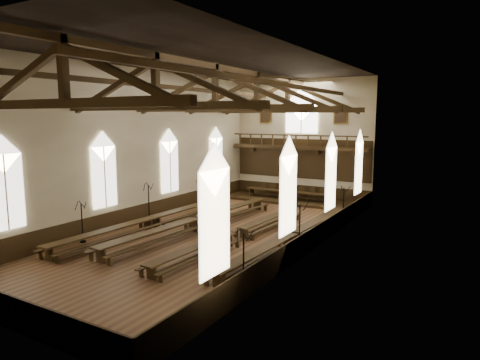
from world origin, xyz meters
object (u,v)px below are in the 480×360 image
object	(u,v)px
candelabrum_left_near	(83,230)
candelabrum_right_far	(343,211)
refectory_row_b	(197,221)
refectory_row_c	(237,233)
refectory_row_a	(152,220)
dais	(288,200)
candelabrum_right_near	(244,273)
high_table	(288,192)
refectory_row_d	(293,236)
candelabrum_left_far	(200,198)
candelabrum_right_mid	(299,237)
candelabrum_left_mid	(149,210)

from	to	relation	value
candelabrum_left_near	candelabrum_right_far	distance (m)	16.29
refectory_row_b	refectory_row_c	xyz separation A→B (m)	(3.38, -0.92, -0.09)
refectory_row_a	refectory_row_b	distance (m)	2.81
refectory_row_c	dais	world-z (taller)	refectory_row_c
refectory_row_a	candelabrum_right_near	distance (m)	11.11
refectory_row_b	candelabrum_right_near	xyz separation A→B (m)	(7.11, -6.64, 0.19)
refectory_row_b	high_table	world-z (taller)	high_table
high_table	candelabrum_right_far	world-z (taller)	candelabrum_right_far
refectory_row_b	refectory_row_d	xyz separation A→B (m)	(6.37, 0.03, -0.04)
refectory_row_a	high_table	bearing A→B (deg)	73.50
refectory_row_c	dais	size ratio (longest dim) A/B	1.22
refectory_row_c	candelabrum_left_far	bearing A→B (deg)	137.29
candelabrum_left_far	candelabrum_right_mid	xyz separation A→B (m)	(11.10, -6.78, 0.11)
candelabrum_left_mid	refectory_row_c	bearing A→B (deg)	-8.26
dais	candelabrum_left_far	world-z (taller)	candelabrum_left_far
high_table	refectory_row_c	bearing A→B (deg)	-79.37
candelabrum_left_mid	candelabrum_right_far	world-z (taller)	candelabrum_left_mid
refectory_row_a	refectory_row_d	world-z (taller)	refectory_row_a
dais	candelabrum_left_mid	world-z (taller)	candelabrum_left_mid
candelabrum_right_near	candelabrum_left_near	bearing A→B (deg)	172.79
refectory_row_c	candelabrum_left_mid	xyz separation A→B (m)	(-7.38, 1.07, 0.30)
refectory_row_d	high_table	distance (m)	12.36
refectory_row_c	high_table	bearing A→B (deg)	100.63
candelabrum_left_far	candelabrum_right_near	size ratio (longest dim) A/B	0.91
dais	candelabrum_right_far	size ratio (longest dim) A/B	4.66
candelabrum_left_near	dais	bearing A→B (deg)	72.76
candelabrum_right_far	high_table	bearing A→B (deg)	142.92
refectory_row_b	refectory_row_c	bearing A→B (deg)	-15.20
high_table	candelabrum_left_near	distance (m)	17.22
refectory_row_a	candelabrum_right_near	world-z (taller)	candelabrum_right_near
candelabrum_right_near	refectory_row_a	bearing A→B (deg)	150.47
candelabrum_left_far	candelabrum_right_far	distance (m)	11.13
refectory_row_d	dais	bearing A→B (deg)	115.21
refectory_row_d	candelabrum_right_far	xyz separation A→B (m)	(0.73, 6.65, 0.19)
refectory_row_c	candelabrum_left_near	xyz separation A→B (m)	(-7.38, -4.32, 0.21)
refectory_row_d	candelabrum_right_far	size ratio (longest dim) A/B	5.95
candelabrum_right_near	candelabrum_right_mid	distance (m)	5.76
refectory_row_b	refectory_row_d	distance (m)	6.37
refectory_row_b	candelabrum_right_far	distance (m)	9.75
dais	high_table	size ratio (longest dim) A/B	1.54
refectory_row_c	candelabrum_left_near	bearing A→B (deg)	-149.65
refectory_row_a	refectory_row_d	distance (m)	9.01
dais	candelabrum_right_near	world-z (taller)	candelabrum_right_near
candelabrum_right_mid	dais	bearing A→B (deg)	116.37
refectory_row_b	candelabrum_right_far	xyz separation A→B (m)	(7.11, 6.68, 0.15)
refectory_row_b	candelabrum_left_far	xyz separation A→B (m)	(-3.99, 5.89, 0.11)
refectory_row_d	candelabrum_left_mid	world-z (taller)	candelabrum_left_mid
refectory_row_c	candelabrum_right_near	bearing A→B (deg)	-56.98
candelabrum_left_near	candelabrum_right_near	bearing A→B (deg)	-7.21
candelabrum_left_near	candelabrum_right_near	size ratio (longest dim) A/B	0.91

